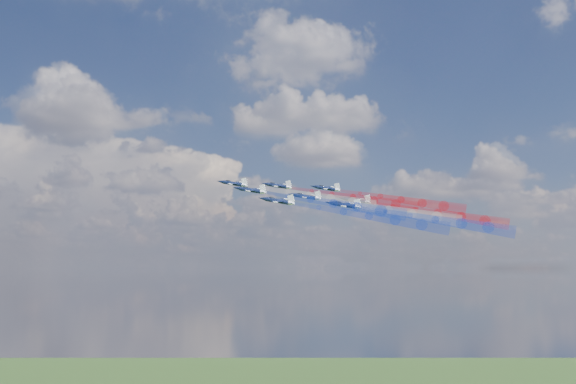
{
  "coord_description": "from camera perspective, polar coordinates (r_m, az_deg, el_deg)",
  "views": [
    {
      "loc": [
        -18.39,
        -193.18,
        140.02
      ],
      "look_at": [
        3.1,
        -12.28,
        161.98
      ],
      "focal_mm": 39.61,
      "sensor_mm": 36.0,
      "label": 1
    }
  ],
  "objects": [
    {
      "name": "trail_rear_left",
      "position": [
        165.3,
        13.09,
        -2.42
      ],
      "size": [
        36.39,
        19.96,
        11.16
      ],
      "primitive_type": null,
      "rotation": [
        0.19,
        -0.19,
        1.1
      ],
      "color": "blue"
    },
    {
      "name": "trail_center_third",
      "position": [
        175.37,
        9.03,
        -1.58
      ],
      "size": [
        36.39,
        19.96,
        11.16
      ],
      "primitive_type": null,
      "rotation": [
        0.19,
        -0.19,
        1.1
      ],
      "color": "white"
    },
    {
      "name": "jet_rear_right",
      "position": [
        188.63,
        6.11,
        -0.75
      ],
      "size": [
        13.19,
        12.27,
        6.18
      ],
      "primitive_type": null,
      "rotation": [
        0.19,
        -0.19,
        1.1
      ],
      "color": "black"
    },
    {
      "name": "jet_inner_right",
      "position": [
        196.06,
        -0.93,
        0.57
      ],
      "size": [
        13.19,
        12.27,
        6.18
      ],
      "primitive_type": null,
      "rotation": [
        0.19,
        -0.19,
        1.1
      ],
      "color": "black"
    },
    {
      "name": "trail_lead",
      "position": [
        181.97,
        1.89,
        -0.31
      ],
      "size": [
        36.39,
        19.96,
        11.16
      ],
      "primitive_type": null,
      "rotation": [
        0.19,
        -0.19,
        1.1
      ],
      "color": "white"
    },
    {
      "name": "jet_center_third",
      "position": [
        181.02,
        1.62,
        -0.41
      ],
      "size": [
        13.19,
        12.27,
        6.18
      ],
      "primitive_type": null,
      "rotation": [
        0.19,
        -0.19,
        1.1
      ],
      "color": "black"
    },
    {
      "name": "jet_inner_left",
      "position": [
        176.72,
        -3.36,
        0.17
      ],
      "size": [
        13.19,
        12.27,
        6.18
      ],
      "primitive_type": null,
      "rotation": [
        0.19,
        -0.19,
        1.1
      ],
      "color": "black"
    },
    {
      "name": "trail_outer_right",
      "position": [
        197.12,
        10.11,
        -0.68
      ],
      "size": [
        36.39,
        19.96,
        11.16
      ],
      "primitive_type": null,
      "rotation": [
        0.19,
        -0.19,
        1.1
      ],
      "color": "red"
    },
    {
      "name": "jet_outer_left",
      "position": [
        162.92,
        -0.92,
        -0.81
      ],
      "size": [
        13.19,
        12.27,
        6.18
      ],
      "primitive_type": null,
      "rotation": [
        0.19,
        -0.19,
        1.1
      ],
      "color": "black"
    },
    {
      "name": "trail_outer_left",
      "position": [
        156.43,
        7.27,
        -2.13
      ],
      "size": [
        36.39,
        19.96,
        11.16
      ],
      "primitive_type": null,
      "rotation": [
        0.19,
        -0.19,
        1.1
      ],
      "color": "blue"
    },
    {
      "name": "jet_lead",
      "position": [
        190.41,
        -4.94,
        0.76
      ],
      "size": [
        13.19,
        12.27,
        6.18
      ],
      "primitive_type": null,
      "rotation": [
        0.19,
        -0.19,
        1.1
      ],
      "color": "black"
    },
    {
      "name": "jet_outer_right",
      "position": [
        202.23,
        3.46,
        0.33
      ],
      "size": [
        13.19,
        12.27,
        6.18
      ],
      "primitive_type": null,
      "rotation": [
        0.19,
        -0.19,
        1.1
      ],
      "color": "black"
    },
    {
      "name": "trail_inner_left",
      "position": [
        169.06,
        4.08,
        -1.02
      ],
      "size": [
        36.39,
        19.96,
        11.16
      ],
      "primitive_type": null,
      "rotation": [
        0.19,
        -0.19,
        1.1
      ],
      "color": "blue"
    },
    {
      "name": "trail_inner_right",
      "position": [
        189.19,
        5.83,
        -0.47
      ],
      "size": [
        36.39,
        19.96,
        11.16
      ],
      "primitive_type": null,
      "rotation": [
        0.19,
        -0.19,
        1.1
      ],
      "color": "red"
    },
    {
      "name": "trail_rear_right",
      "position": [
        184.77,
        13.29,
        -1.86
      ],
      "size": [
        36.39,
        19.96,
        11.16
      ],
      "primitive_type": null,
      "rotation": [
        0.19,
        -0.19,
        1.1
      ],
      "color": "red"
    },
    {
      "name": "jet_rear_left",
      "position": [
        169.37,
        5.09,
        -1.18
      ],
      "size": [
        13.19,
        12.27,
        6.18
      ],
      "primitive_type": null,
      "rotation": [
        0.19,
        -0.19,
        1.1
      ],
      "color": "black"
    }
  ]
}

